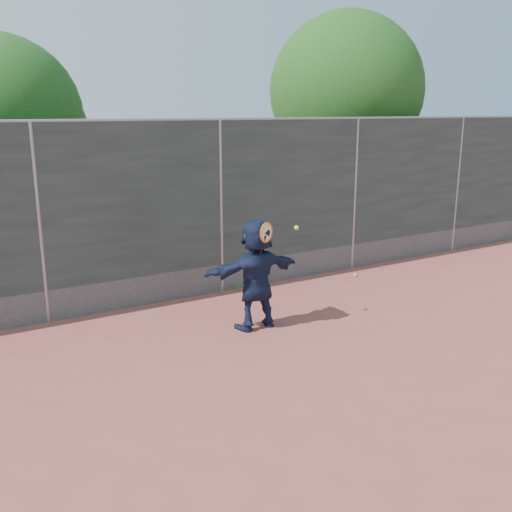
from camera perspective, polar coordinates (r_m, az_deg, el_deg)
ground at (r=7.54m, az=9.24°, el=-10.48°), size 80.00×80.00×0.00m
player at (r=8.33m, az=0.00°, el=-1.83°), size 1.53×0.50×1.65m
ball_ground at (r=11.27m, az=9.88°, el=-1.87°), size 0.07×0.07×0.07m
fence at (r=9.90m, az=-3.53°, el=5.25°), size 20.00×0.06×3.03m
swing_action at (r=8.07m, az=1.33°, el=2.29°), size 0.73×0.15×0.51m
tree_right at (r=14.27m, az=9.44°, el=15.58°), size 3.78×3.60×5.39m
tree_left at (r=11.85m, az=-23.50°, el=12.22°), size 3.15×3.00×4.53m
weed_clump at (r=10.26m, az=-1.65°, el=-2.70°), size 0.68×0.07×0.30m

